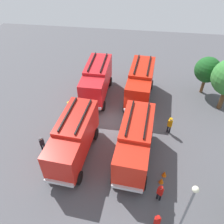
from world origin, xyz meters
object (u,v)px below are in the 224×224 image
fire_truck_3 (135,142)px  lamppost (186,212)px  firefighter_0 (170,125)px  traffic_cone_0 (161,181)px  fire_truck_0 (97,79)px  fire_truck_2 (140,82)px  firefighter_2 (160,193)px  traffic_cone_1 (164,174)px  fire_truck_1 (74,137)px  firefighter_3 (42,143)px  firefighter_4 (157,222)px  tree_0 (208,70)px  firefighter_1 (69,108)px

fire_truck_3 → lamppost: lamppost is taller
firefighter_0 → traffic_cone_0: (5.79, -0.82, -0.76)m
fire_truck_0 → fire_truck_2: bearing=91.6°
firefighter_0 → firefighter_2: bearing=-164.8°
fire_truck_3 → traffic_cone_1: 3.54m
fire_truck_1 → fire_truck_3: size_ratio=1.00×
fire_truck_1 → firefighter_0: (-3.90, 8.35, -1.11)m
firefighter_3 → firefighter_4: bearing=-150.9°
tree_0 → traffic_cone_0: tree_0 is taller
fire_truck_2 → firefighter_4: size_ratio=4.55×
fire_truck_2 → fire_truck_3: bearing=4.3°
fire_truck_1 → lamppost: lamppost is taller
fire_truck_2 → traffic_cone_0: bearing=16.4°
firefighter_1 → firefighter_4: size_ratio=1.06×
fire_truck_0 → firefighter_1: (3.99, -2.22, -1.18)m
fire_truck_3 → firefighter_4: 6.19m
firefighter_3 → firefighter_2: bearing=-140.3°
fire_truck_3 → lamppost: size_ratio=1.20×
firefighter_0 → firefighter_3: (3.93, -11.34, -0.10)m
firefighter_3 → fire_truck_2: bearing=-74.0°
fire_truck_1 → firefighter_1: fire_truck_1 is taller
firefighter_0 → traffic_cone_1: firefighter_0 is taller
fire_truck_3 → firefighter_0: size_ratio=4.00×
firefighter_1 → firefighter_2: size_ratio=1.03×
firefighter_1 → firefighter_3: (5.13, -0.99, -0.03)m
fire_truck_0 → traffic_cone_0: 13.33m
firefighter_1 → firefighter_2: (8.46, 9.29, -0.03)m
fire_truck_3 → fire_truck_1: bearing=-82.7°
fire_truck_0 → firefighter_1: bearing=-28.6°
fire_truck_1 → traffic_cone_1: fire_truck_1 is taller
fire_truck_1 → fire_truck_3: 5.16m
fire_truck_3 → traffic_cone_0: (2.15, 2.37, -1.87)m
fire_truck_2 → firefighter_3: bearing=-37.1°
firefighter_2 → tree_0: size_ratio=0.37×
firefighter_4 → firefighter_1: bearing=-126.7°
fire_truck_1 → fire_truck_2: size_ratio=1.00×
firefighter_3 → firefighter_1: bearing=-43.3°
fire_truck_0 → traffic_cone_0: (10.99, 7.31, -1.87)m
fire_truck_2 → tree_0: 7.82m
firefighter_0 → tree_0: bearing=-6.1°
firefighter_1 → traffic_cone_0: size_ratio=3.05×
fire_truck_1 → tree_0: 17.06m
fire_truck_3 → firefighter_2: bearing=34.9°
firefighter_3 → lamppost: lamppost is taller
fire_truck_3 → firefighter_0: 4.97m
fire_truck_1 → tree_0: bearing=136.5°
fire_truck_0 → traffic_cone_1: (10.30, 7.57, -1.87)m
fire_truck_1 → firefighter_0: 9.28m
traffic_cone_1 → lamppost: bearing=6.2°
traffic_cone_1 → fire_truck_0: bearing=-143.7°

